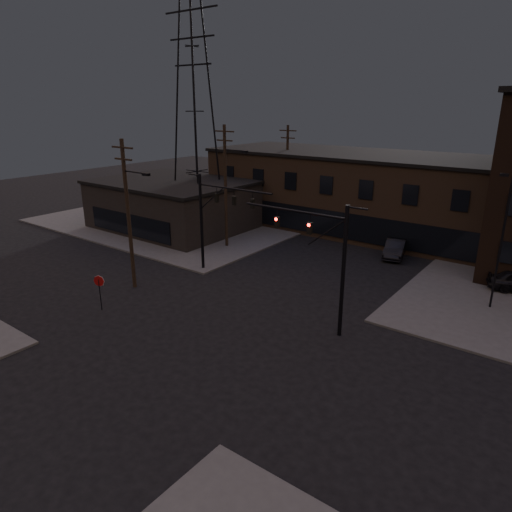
% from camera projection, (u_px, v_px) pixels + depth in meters
% --- Properties ---
extents(ground, '(140.00, 140.00, 0.00)m').
position_uv_depth(ground, '(209.00, 332.00, 27.87)').
color(ground, black).
rests_on(ground, ground).
extents(sidewalk_nw, '(30.00, 30.00, 0.15)m').
position_uv_depth(sidewalk_nw, '(198.00, 214.00, 57.04)').
color(sidewalk_nw, '#474744').
rests_on(sidewalk_nw, ground).
extents(building_row, '(40.00, 12.00, 8.00)m').
position_uv_depth(building_row, '(389.00, 197.00, 47.81)').
color(building_row, '#4F3A2A').
rests_on(building_row, ground).
extents(building_left, '(16.00, 12.00, 5.00)m').
position_uv_depth(building_left, '(173.00, 206.00, 50.58)').
color(building_left, black).
rests_on(building_left, ground).
extents(traffic_signal_near, '(7.12, 0.24, 8.00)m').
position_uv_depth(traffic_signal_near, '(326.00, 254.00, 26.66)').
color(traffic_signal_near, black).
rests_on(traffic_signal_near, ground).
extents(traffic_signal_far, '(7.12, 0.24, 8.00)m').
position_uv_depth(traffic_signal_far, '(213.00, 213.00, 36.16)').
color(traffic_signal_far, black).
rests_on(traffic_signal_far, ground).
extents(stop_sign, '(0.72, 0.33, 2.48)m').
position_uv_depth(stop_sign, '(99.00, 285.00, 30.33)').
color(stop_sign, black).
rests_on(stop_sign, ground).
extents(utility_pole_near, '(3.70, 0.28, 11.00)m').
position_uv_depth(utility_pole_near, '(129.00, 212.00, 32.88)').
color(utility_pole_near, black).
rests_on(utility_pole_near, ground).
extents(utility_pole_mid, '(3.70, 0.28, 11.50)m').
position_uv_depth(utility_pole_mid, '(226.00, 184.00, 42.47)').
color(utility_pole_mid, black).
rests_on(utility_pole_mid, ground).
extents(utility_pole_far, '(2.20, 0.28, 11.00)m').
position_uv_depth(utility_pole_far, '(287.00, 172.00, 52.28)').
color(utility_pole_far, black).
rests_on(utility_pole_far, ground).
extents(transmission_tower, '(7.00, 7.00, 25.00)m').
position_uv_depth(transmission_tower, '(195.00, 111.00, 47.77)').
color(transmission_tower, black).
rests_on(transmission_tower, ground).
extents(lot_light_a, '(1.50, 0.28, 9.14)m').
position_uv_depth(lot_light_a, '(503.00, 231.00, 29.32)').
color(lot_light_a, black).
rests_on(lot_light_a, ground).
extents(car_crossing, '(2.65, 4.97, 1.56)m').
position_uv_depth(car_crossing, '(395.00, 248.00, 41.42)').
color(car_crossing, black).
rests_on(car_crossing, ground).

